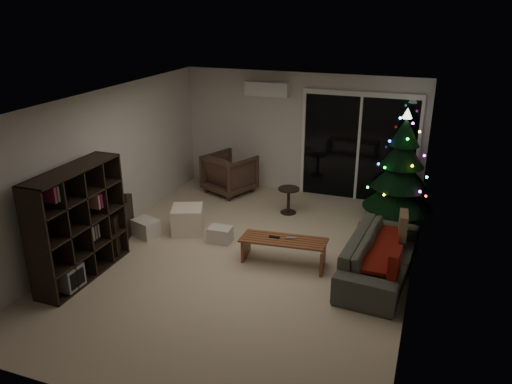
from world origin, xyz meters
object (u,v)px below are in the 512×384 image
Objects in this scene: bookshelf at (67,222)px; coffee_table at (283,251)px; armchair at (230,173)px; media_cabinet at (113,224)px; christmas_tree at (402,166)px; sofa at (380,256)px.

bookshelf is 1.28× the size of coffee_table.
bookshelf is at bearing 100.41° from armchair.
media_cabinet is at bearing 107.47° from bookshelf.
coffee_table is at bearing -122.22° from christmas_tree.
armchair is 3.24m from coffee_table.
sofa is 1.66× the size of coffee_table.
media_cabinet is 5.15m from christmas_tree.
bookshelf is 3.23m from coffee_table.
bookshelf is 4.03m from armchair.
sofa is (3.41, -2.43, -0.10)m from armchair.
media_cabinet is at bearing 96.04° from armchair.
armchair is at bearing 59.10° from sofa.
media_cabinet is at bearing -148.45° from christmas_tree.
christmas_tree is at bearing -160.21° from armchair.
coffee_table is 2.90m from christmas_tree.
christmas_tree is (3.46, -0.21, 0.62)m from armchair.
armchair is 0.70× the size of coffee_table.
sofa reaches higher than coffee_table.
armchair is 4.19m from sofa.
christmas_tree is (4.35, 2.67, 0.70)m from media_cabinet.
media_cabinet is 2.89m from coffee_table.
coffee_table is (1.98, -2.56, -0.21)m from armchair.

